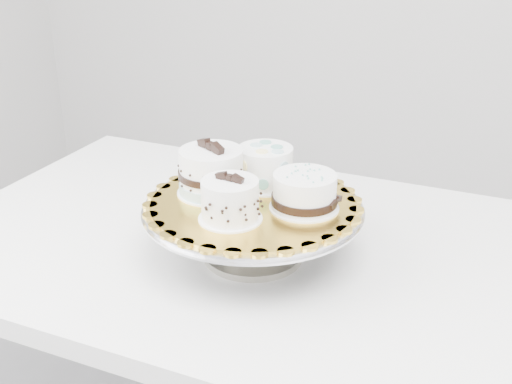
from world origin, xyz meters
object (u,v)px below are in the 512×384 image
at_px(table, 239,275).
at_px(cake_ribbon, 305,193).
at_px(cake_banded, 211,173).
at_px(cake_board, 253,203).
at_px(cake_stand, 253,221).
at_px(cake_swirl, 230,201).
at_px(cake_dots, 265,166).

distance_m(table, cake_ribbon, 0.27).
height_order(table, cake_banded, cake_banded).
bearing_deg(cake_board, cake_stand, -75.96).
xyz_separation_m(cake_swirl, cake_banded, (-0.07, 0.08, 0.00)).
bearing_deg(table, cake_swirl, -70.08).
height_order(cake_banded, cake_dots, cake_banded).
bearing_deg(cake_board, cake_swirl, -95.88).
bearing_deg(cake_swirl, cake_dots, 96.49).
bearing_deg(cake_banded, cake_stand, 24.63).
bearing_deg(cake_swirl, cake_ribbon, 47.75).
distance_m(cake_stand, cake_board, 0.04).
xyz_separation_m(table, cake_banded, (-0.03, -0.05, 0.23)).
height_order(table, cake_board, cake_board).
height_order(table, cake_dots, cake_dots).
distance_m(cake_board, cake_swirl, 0.08).
relative_size(cake_board, cake_dots, 2.92).
relative_size(table, cake_swirl, 11.13).
bearing_deg(cake_dots, table, -172.19).
bearing_deg(cake_banded, cake_dots, 70.91).
distance_m(cake_stand, cake_swirl, 0.10).
bearing_deg(cake_stand, cake_ribbon, 5.18).
height_order(cake_stand, cake_banded, cake_banded).
xyz_separation_m(cake_stand, cake_dots, (-0.01, 0.07, 0.07)).
xyz_separation_m(cake_banded, cake_dots, (0.07, 0.07, -0.00)).
height_order(cake_stand, cake_board, cake_board).
bearing_deg(table, cake_stand, -46.31).
relative_size(cake_stand, cake_ribbon, 3.11).
height_order(cake_dots, cake_ribbon, cake_dots).
relative_size(cake_board, cake_swirl, 3.37).
xyz_separation_m(cake_board, cake_swirl, (-0.01, -0.08, 0.04)).
bearing_deg(cake_dots, cake_swirl, -99.84).
height_order(cake_stand, cake_dots, cake_dots).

